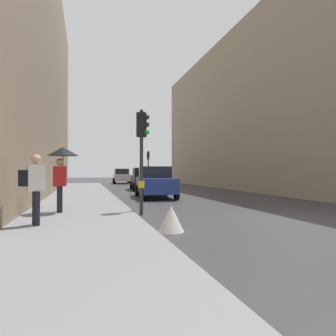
# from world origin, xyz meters

# --- Properties ---
(ground_plane) EXTENTS (120.00, 120.00, 0.00)m
(ground_plane) POSITION_xyz_m (0.00, 0.00, 0.00)
(ground_plane) COLOR #38383A
(sidewalk_kerb) EXTENTS (3.47, 40.00, 0.16)m
(sidewalk_kerb) POSITION_xyz_m (-6.53, 6.00, 0.08)
(sidewalk_kerb) COLOR gray
(sidewalk_kerb) RESTS_ON ground
(building_facade_right) EXTENTS (12.00, 35.85, 12.81)m
(building_facade_right) POSITION_xyz_m (10.80, 11.90, 6.40)
(building_facade_right) COLOR gray
(building_facade_right) RESTS_ON ground
(traffic_light_far_median) EXTENTS (0.24, 0.43, 3.67)m
(traffic_light_far_median) POSITION_xyz_m (0.19, 23.21, 2.53)
(traffic_light_far_median) COLOR #2D2D2D
(traffic_light_far_median) RESTS_ON ground
(traffic_light_near_right) EXTENTS (0.45, 0.35, 3.63)m
(traffic_light_near_right) POSITION_xyz_m (-4.47, 2.23, 2.50)
(traffic_light_near_right) COLOR #2D2D2D
(traffic_light_near_right) RESTS_ON ground
(car_silver_hatchback) EXTENTS (2.17, 4.28, 1.76)m
(car_silver_hatchback) POSITION_xyz_m (-2.15, 27.47, 0.88)
(car_silver_hatchback) COLOR #BCBCC1
(car_silver_hatchback) RESTS_ON ground
(car_blue_van) EXTENTS (2.24, 4.31, 1.76)m
(car_blue_van) POSITION_xyz_m (-2.52, 8.51, 0.88)
(car_blue_van) COLOR navy
(car_blue_van) RESTS_ON ground
(car_dark_suv) EXTENTS (2.27, 4.32, 1.76)m
(car_dark_suv) POSITION_xyz_m (-1.84, 15.30, 0.88)
(car_dark_suv) COLOR black
(car_dark_suv) RESTS_ON ground
(pedestrian_with_umbrella) EXTENTS (1.00, 1.00, 2.14)m
(pedestrian_with_umbrella) POSITION_xyz_m (-7.10, 2.52, 1.84)
(pedestrian_with_umbrella) COLOR black
(pedestrian_with_umbrella) RESTS_ON sidewalk_kerb
(pedestrian_with_black_backpack) EXTENTS (0.65, 0.42, 1.77)m
(pedestrian_with_black_backpack) POSITION_xyz_m (-7.59, 0.24, 1.16)
(pedestrian_with_black_backpack) COLOR black
(pedestrian_with_black_backpack) RESTS_ON sidewalk_kerb
(warning_sign_triangle) EXTENTS (0.64, 0.64, 0.65)m
(warning_sign_triangle) POSITION_xyz_m (-4.29, -0.69, 0.33)
(warning_sign_triangle) COLOR silver
(warning_sign_triangle) RESTS_ON ground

